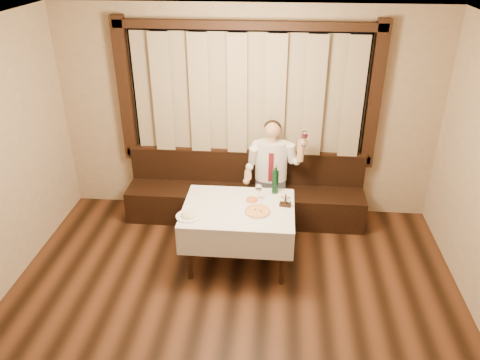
# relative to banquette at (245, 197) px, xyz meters

# --- Properties ---
(room) EXTENTS (5.01, 6.01, 2.81)m
(room) POSITION_rel_banquette_xyz_m (-0.00, -1.75, 1.19)
(room) COLOR black
(room) RESTS_ON ground
(banquette) EXTENTS (3.20, 0.61, 0.94)m
(banquette) POSITION_rel_banquette_xyz_m (0.00, 0.00, 0.00)
(banquette) COLOR black
(banquette) RESTS_ON ground
(dining_table) EXTENTS (1.27, 0.97, 0.76)m
(dining_table) POSITION_rel_banquette_xyz_m (0.00, -1.02, 0.34)
(dining_table) COLOR black
(dining_table) RESTS_ON ground
(pizza) EXTENTS (0.31, 0.31, 0.03)m
(pizza) POSITION_rel_banquette_xyz_m (0.22, -1.12, 0.46)
(pizza) COLOR white
(pizza) RESTS_ON dining_table
(pasta_red) EXTENTS (0.24, 0.24, 0.08)m
(pasta_red) POSITION_rel_banquette_xyz_m (0.14, -0.88, 0.48)
(pasta_red) COLOR white
(pasta_red) RESTS_ON dining_table
(pasta_cream) EXTENTS (0.27, 0.27, 0.09)m
(pasta_cream) POSITION_rel_banquette_xyz_m (-0.53, -1.28, 0.48)
(pasta_cream) COLOR white
(pasta_cream) RESTS_ON dining_table
(green_bottle) EXTENTS (0.08, 0.08, 0.36)m
(green_bottle) POSITION_rel_banquette_xyz_m (0.40, -0.65, 0.60)
(green_bottle) COLOR #0F4622
(green_bottle) RESTS_ON dining_table
(table_wine_glass) EXTENTS (0.08, 0.08, 0.21)m
(table_wine_glass) POSITION_rel_banquette_xyz_m (0.22, -0.84, 0.60)
(table_wine_glass) COLOR white
(table_wine_glass) RESTS_ON dining_table
(cruet_caddy) EXTENTS (0.14, 0.08, 0.14)m
(cruet_caddy) POSITION_rel_banquette_xyz_m (0.53, -0.95, 0.49)
(cruet_caddy) COLOR black
(cruet_caddy) RESTS_ON dining_table
(seated_man) EXTENTS (0.78, 0.59, 1.42)m
(seated_man) POSITION_rel_banquette_xyz_m (0.35, -0.09, 0.52)
(seated_man) COLOR black
(seated_man) RESTS_ON ground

